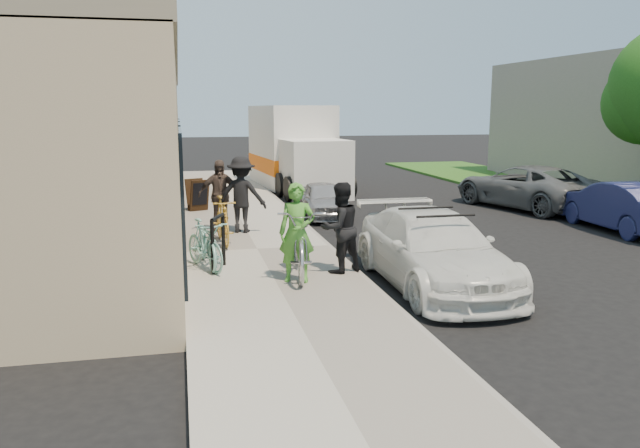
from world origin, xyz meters
TOP-DOWN VIEW (x-y plane):
  - ground at (0.00, 0.00)m, footprint 120.00×120.00m
  - sidewalk at (-2.00, 3.00)m, footprint 3.00×34.00m
  - curb at (-0.45, 3.00)m, footprint 0.12×34.00m
  - storefront at (-5.24, 7.99)m, footprint 3.60×20.00m
  - bike_rack at (-2.88, 1.47)m, footprint 0.29×0.66m
  - sandwich_board at (-3.04, 8.28)m, footprint 0.70×0.70m
  - sedan_white at (0.67, 0.12)m, footprint 1.81×4.39m
  - sedan_silver at (0.40, 7.24)m, footprint 1.35×3.01m
  - moving_truck at (0.76, 13.59)m, footprint 2.94×6.54m
  - far_car_blue at (7.19, 3.72)m, footprint 1.47×3.86m
  - far_car_gray at (6.83, 7.55)m, footprint 3.28×5.15m
  - tandem_bike at (-1.49, 0.85)m, footprint 1.13×2.37m
  - woman_rider at (-1.64, 0.37)m, footprint 0.71×0.58m
  - man_standing at (-0.79, 0.82)m, footprint 0.95×0.86m
  - cruiser_bike_a at (-3.11, 1.54)m, footprint 0.93×1.54m
  - cruiser_bike_b at (-3.05, 1.78)m, footprint 0.77×1.70m
  - cruiser_bike_c at (-2.65, 3.66)m, footprint 0.59×1.70m
  - bystander_a at (-2.12, 4.85)m, footprint 1.30×1.00m
  - bystander_b at (-2.61, 5.20)m, footprint 1.00×0.43m

SIDE VIEW (x-z plane):
  - ground at x=0.00m, z-range 0.00..0.00m
  - curb at x=-0.45m, z-range 0.00..0.13m
  - sidewalk at x=-2.00m, z-range 0.00..0.15m
  - sedan_silver at x=0.40m, z-range 0.00..1.00m
  - cruiser_bike_b at x=-3.05m, z-range 0.15..1.01m
  - cruiser_bike_a at x=-3.11m, z-range 0.15..1.04m
  - sandwich_board at x=-3.04m, z-range 0.16..1.05m
  - far_car_blue at x=7.19m, z-range 0.00..1.26m
  - sedan_white at x=0.67m, z-range -0.02..1.29m
  - cruiser_bike_c at x=-2.65m, z-range 0.15..1.15m
  - far_car_gray at x=6.83m, z-range 0.00..1.32m
  - bike_rack at x=-2.88m, z-range 0.25..1.24m
  - tandem_bike at x=-1.49m, z-range 0.15..1.34m
  - man_standing at x=-0.79m, z-range 0.15..1.75m
  - woman_rider at x=-1.64m, z-range 0.15..1.81m
  - bystander_b at x=-2.61m, z-range 0.15..1.83m
  - bystander_a at x=-2.12m, z-range 0.15..1.92m
  - moving_truck at x=0.76m, z-range -0.18..2.95m
  - storefront at x=-5.24m, z-range 0.01..4.24m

